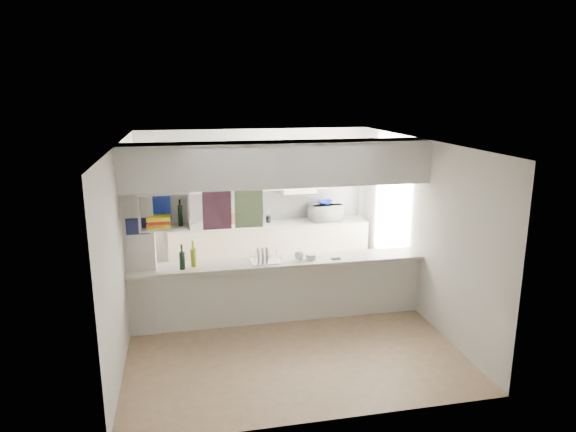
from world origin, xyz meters
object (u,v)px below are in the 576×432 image
object	(u,v)px
bowl	(325,202)
dish_rack	(265,256)
microwave	(326,212)
wine_bottles	(188,258)

from	to	relation	value
bowl	dish_rack	bearing A→B (deg)	-124.96
microwave	dish_rack	bearing A→B (deg)	47.92
microwave	wine_bottles	bearing A→B (deg)	32.98
dish_rack	wine_bottles	world-z (taller)	wine_bottles
wine_bottles	dish_rack	bearing A→B (deg)	2.00
microwave	bowl	size ratio (longest dim) A/B	2.12
microwave	wine_bottles	distance (m)	3.32
bowl	dish_rack	size ratio (longest dim) A/B	0.63
microwave	bowl	world-z (taller)	bowl
dish_rack	bowl	bearing A→B (deg)	51.98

